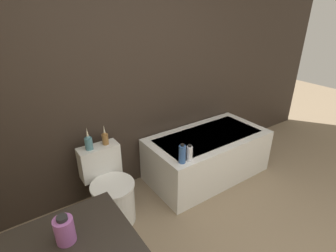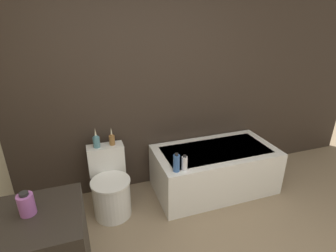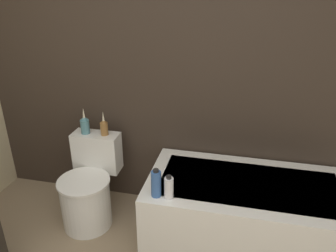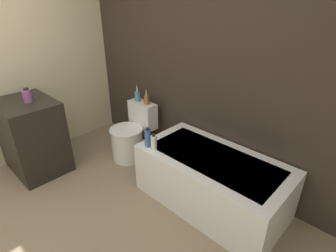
% 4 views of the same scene
% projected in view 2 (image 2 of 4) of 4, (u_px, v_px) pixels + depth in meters
% --- Properties ---
extents(wall_back_tiled, '(6.40, 0.06, 2.60)m').
position_uv_depth(wall_back_tiled, '(143.00, 86.00, 3.03)').
color(wall_back_tiled, '#332821').
rests_on(wall_back_tiled, ground_plane).
extents(bathtub, '(1.48, 0.77, 0.55)m').
position_uv_depth(bathtub, '(214.00, 169.00, 3.28)').
color(bathtub, white).
rests_on(bathtub, ground).
extents(toilet, '(0.42, 0.59, 0.71)m').
position_uv_depth(toilet, '(110.00, 188.00, 2.89)').
color(toilet, white).
rests_on(toilet, ground).
extents(soap_bottle_glass, '(0.10, 0.10, 0.16)m').
position_uv_depth(soap_bottle_glass, '(26.00, 204.00, 1.63)').
color(soap_bottle_glass, '#8C4C8C').
rests_on(soap_bottle_glass, vanity_counter).
extents(vase_gold, '(0.07, 0.07, 0.23)m').
position_uv_depth(vase_gold, '(96.00, 141.00, 2.85)').
color(vase_gold, teal).
rests_on(vase_gold, toilet).
extents(vase_silver, '(0.06, 0.06, 0.21)m').
position_uv_depth(vase_silver, '(112.00, 139.00, 2.91)').
color(vase_silver, olive).
rests_on(vase_silver, toilet).
extents(shampoo_bottle_tall, '(0.07, 0.07, 0.21)m').
position_uv_depth(shampoo_bottle_tall, '(176.00, 163.00, 2.70)').
color(shampoo_bottle_tall, '#335999').
rests_on(shampoo_bottle_tall, bathtub).
extents(shampoo_bottle_short, '(0.06, 0.06, 0.17)m').
position_uv_depth(shampoo_bottle_short, '(184.00, 163.00, 2.73)').
color(shampoo_bottle_short, silver).
rests_on(shampoo_bottle_short, bathtub).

